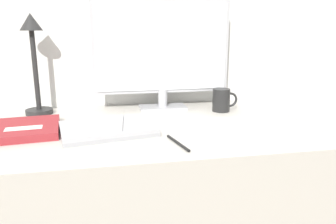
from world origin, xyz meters
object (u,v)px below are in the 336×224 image
(notebook, at_px, (27,129))
(ereader, at_px, (102,123))
(laptop, at_px, (107,128))
(monitor, at_px, (162,51))
(desk_lamp, at_px, (34,54))
(keyboard, at_px, (224,123))
(coffee_mug, at_px, (222,100))
(pen, at_px, (178,143))

(notebook, bearing_deg, ereader, -9.62)
(notebook, bearing_deg, laptop, -10.40)
(monitor, bearing_deg, ereader, -131.45)
(monitor, distance_m, ereader, 0.46)
(laptop, height_order, desk_lamp, desk_lamp)
(ereader, height_order, desk_lamp, desk_lamp)
(keyboard, height_order, notebook, notebook)
(notebook, xyz_separation_m, coffee_mug, (0.76, 0.16, 0.04))
(desk_lamp, bearing_deg, coffee_mug, -7.51)
(coffee_mug, distance_m, pen, 0.47)
(desk_lamp, height_order, coffee_mug, desk_lamp)
(laptop, distance_m, desk_lamp, 0.48)
(coffee_mug, bearing_deg, ereader, -158.10)
(pen, bearing_deg, keyboard, 39.15)
(monitor, relative_size, ereader, 3.14)
(ereader, xyz_separation_m, pen, (0.23, -0.17, -0.03))
(keyboard, xyz_separation_m, desk_lamp, (-0.70, 0.30, 0.24))
(ereader, relative_size, pen, 1.28)
(keyboard, relative_size, ereader, 1.75)
(laptop, distance_m, ereader, 0.03)
(keyboard, xyz_separation_m, ereader, (-0.44, -0.00, 0.02))
(desk_lamp, height_order, notebook, desk_lamp)
(laptop, relative_size, ereader, 1.81)
(keyboard, distance_m, notebook, 0.70)
(ereader, relative_size, coffee_mug, 1.70)
(keyboard, distance_m, coffee_mug, 0.22)
(monitor, distance_m, pen, 0.53)
(coffee_mug, xyz_separation_m, pen, (-0.28, -0.38, -0.04))
(ereader, bearing_deg, notebook, 170.38)
(keyboard, xyz_separation_m, laptop, (-0.43, -0.01, 0.01))
(keyboard, bearing_deg, desk_lamp, 156.65)
(ereader, distance_m, notebook, 0.26)
(coffee_mug, bearing_deg, notebook, -168.12)
(desk_lamp, xyz_separation_m, coffee_mug, (0.76, -0.10, -0.20))
(pen, bearing_deg, desk_lamp, 135.50)
(keyboard, distance_m, laptop, 0.43)
(keyboard, height_order, coffee_mug, coffee_mug)
(coffee_mug, bearing_deg, pen, -126.36)
(notebook, height_order, coffee_mug, coffee_mug)
(monitor, distance_m, desk_lamp, 0.52)
(ereader, bearing_deg, keyboard, 0.12)
(desk_lamp, distance_m, notebook, 0.35)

